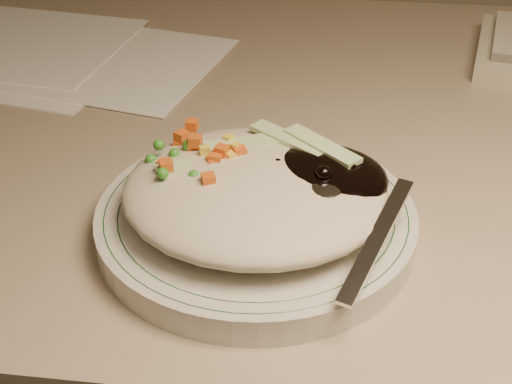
# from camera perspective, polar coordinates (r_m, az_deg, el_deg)

# --- Properties ---
(desk) EXTENTS (1.40, 0.70, 0.74)m
(desk) POSITION_cam_1_polar(r_m,az_deg,el_deg) (0.81, 8.49, -6.80)
(desk) COLOR gray
(desk) RESTS_ON ground
(plate) EXTENTS (0.24, 0.24, 0.02)m
(plate) POSITION_cam_1_polar(r_m,az_deg,el_deg) (0.53, 0.00, -2.33)
(plate) COLOR beige
(plate) RESTS_ON desk
(plate_rim) EXTENTS (0.22, 0.22, 0.00)m
(plate_rim) POSITION_cam_1_polar(r_m,az_deg,el_deg) (0.53, 0.00, -1.45)
(plate_rim) COLOR #144723
(plate_rim) RESTS_ON plate
(meal) EXTENTS (0.21, 0.19, 0.05)m
(meal) POSITION_cam_1_polar(r_m,az_deg,el_deg) (0.51, 0.47, 0.44)
(meal) COLOR beige
(meal) RESTS_ON plate
(papers) EXTENTS (0.45, 0.30, 0.00)m
(papers) POSITION_cam_1_polar(r_m,az_deg,el_deg) (0.88, -17.74, 10.72)
(papers) COLOR white
(papers) RESTS_ON desk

